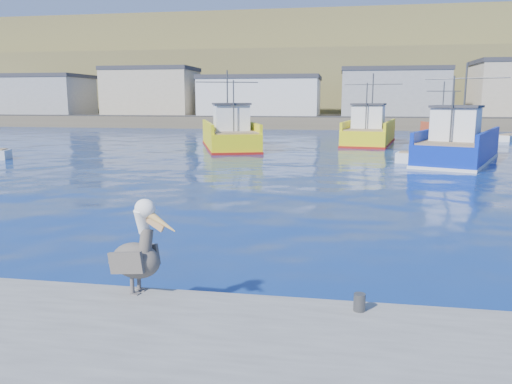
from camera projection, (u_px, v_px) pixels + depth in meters
ground at (230, 265)px, 12.26m from camera, size 260.00×260.00×0.00m
dock_bollards at (220, 293)px, 8.74m from camera, size 36.20×0.20×0.30m
far_shore at (332, 78)px, 116.48m from camera, size 200.00×81.00×24.00m
trawler_yellow_a at (229, 135)px, 41.86m from camera, size 7.44×12.27×6.56m
trawler_yellow_b at (369, 132)px, 46.05m from camera, size 5.67×11.68×6.50m
trawler_blue at (458, 146)px, 32.55m from camera, size 7.56×11.59×6.47m
boat_orange at (445, 129)px, 53.02m from camera, size 3.96×7.47×5.92m
skiff_mid at (428, 159)px, 31.76m from camera, size 4.16×2.27×0.86m
skiff_far at (508, 138)px, 49.54m from camera, size 3.01×3.77×0.79m
pelican at (138, 253)px, 9.05m from camera, size 1.43×0.76×1.76m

